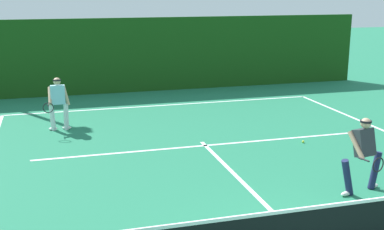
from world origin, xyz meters
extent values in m
cube|color=white|center=(0.00, 10.87, 0.00)|extent=(10.67, 0.10, 0.01)
cube|color=white|center=(0.00, 6.08, 0.00)|extent=(8.70, 0.10, 0.01)
cube|color=white|center=(0.00, 3.20, 0.00)|extent=(0.10, 6.40, 0.01)
cube|color=white|center=(0.00, 0.00, 0.98)|extent=(11.50, 0.03, 0.05)
cylinder|color=#1E234C|center=(2.46, 2.42, 0.38)|extent=(0.30, 0.20, 0.78)
cylinder|color=#1E234C|center=(1.70, 2.23, 0.38)|extent=(0.37, 0.22, 0.78)
ellipsoid|color=white|center=(2.46, 2.42, 0.04)|extent=(0.28, 0.17, 0.09)
ellipsoid|color=white|center=(1.70, 2.23, 0.04)|extent=(0.28, 0.17, 0.09)
cube|color=#2D3338|center=(2.08, 2.33, 1.04)|extent=(0.47, 0.42, 0.57)
cylinder|color=tan|center=(2.29, 2.38, 1.01)|extent=(0.23, 0.14, 0.60)
cylinder|color=tan|center=(1.87, 2.27, 1.01)|extent=(0.20, 0.45, 0.51)
sphere|color=tan|center=(2.08, 2.33, 1.43)|extent=(0.21, 0.21, 0.21)
cylinder|color=black|center=(2.08, 2.33, 1.46)|extent=(0.27, 0.27, 0.04)
cylinder|color=black|center=(1.88, 2.02, 0.81)|extent=(0.10, 0.26, 0.03)
torus|color=black|center=(1.96, 1.69, 0.81)|extent=(0.29, 0.10, 0.29)
cylinder|color=silver|center=(-3.40, 8.65, 0.38)|extent=(0.16, 0.14, 0.77)
cylinder|color=silver|center=(-3.78, 8.66, 0.38)|extent=(0.17, 0.14, 0.77)
ellipsoid|color=white|center=(-3.40, 8.65, 0.04)|extent=(0.26, 0.11, 0.09)
ellipsoid|color=white|center=(-3.78, 8.66, 0.04)|extent=(0.26, 0.11, 0.09)
cube|color=#8CCCE0|center=(-3.59, 8.65, 1.03)|extent=(0.40, 0.24, 0.54)
cylinder|color=tan|center=(-3.37, 8.65, 1.01)|extent=(0.20, 0.09, 0.59)
cylinder|color=tan|center=(-3.81, 8.66, 1.01)|extent=(0.10, 0.48, 0.48)
sphere|color=tan|center=(-3.59, 8.65, 1.42)|extent=(0.21, 0.21, 0.21)
cylinder|color=black|center=(-3.59, 8.65, 1.46)|extent=(0.23, 0.23, 0.04)
cylinder|color=black|center=(-3.87, 8.41, 0.80)|extent=(0.04, 0.26, 0.03)
torus|color=black|center=(-3.87, 8.07, 0.80)|extent=(0.29, 0.03, 0.29)
sphere|color=#D1E033|center=(2.55, 5.60, 0.03)|extent=(0.07, 0.07, 0.07)
cube|color=#174412|center=(0.00, 13.51, 1.44)|extent=(17.75, 0.12, 2.87)
camera|label=1|loc=(-3.72, -5.79, 3.97)|focal=47.00mm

